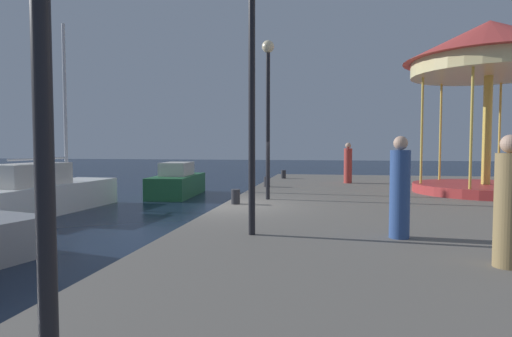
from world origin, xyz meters
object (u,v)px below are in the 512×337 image
motorboat_green (177,183)px  carousel (489,64)px  sailboat_white (43,194)px  bollard_center (236,197)px  lamp_post_mid_promenade (252,62)px  bollard_south (267,182)px  lamp_post_far_end (268,92)px  person_by_the_water (348,164)px  person_near_carousel (508,206)px  bollard_north (284,174)px  person_far_corner (400,190)px

motorboat_green → carousel: size_ratio=0.79×
sailboat_white → bollard_center: 7.76m
lamp_post_mid_promenade → bollard_south: 9.29m
lamp_post_far_end → person_by_the_water: (2.56, 6.03, -2.34)m
motorboat_green → lamp_post_mid_promenade: size_ratio=1.01×
person_near_carousel → bollard_center: bearing=132.6°
lamp_post_mid_promenade → bollard_north: lamp_post_mid_promenade is taller
lamp_post_far_end → carousel: bearing=22.4°
person_near_carousel → lamp_post_far_end: bearing=122.6°
lamp_post_mid_promenade → bollard_south: (-1.04, 8.78, -2.85)m
lamp_post_mid_promenade → person_far_corner: (2.55, 0.17, -2.23)m
person_by_the_water → bollard_north: bearing=144.9°
carousel → person_far_corner: carousel is taller
lamp_post_far_end → bollard_north: lamp_post_far_end is taller
motorboat_green → person_far_corner: bearing=-54.2°
carousel → lamp_post_mid_promenade: bearing=-129.6°
lamp_post_far_end → bollard_north: (-0.42, 8.13, -2.95)m
motorboat_green → lamp_post_far_end: size_ratio=0.97×
carousel → person_near_carousel: size_ratio=3.30×
bollard_north → bollard_center: size_ratio=1.00×
sailboat_white → lamp_post_far_end: size_ratio=1.50×
bollard_center → bollard_north: bearing=88.2°
bollard_center → sailboat_white: bearing=163.9°
lamp_post_far_end → person_far_corner: (2.99, -4.82, -2.33)m
carousel → person_far_corner: 9.31m
bollard_north → person_near_carousel: size_ratio=0.23×
person_far_corner → person_near_carousel: bearing=-55.2°
motorboat_green → bollard_north: (4.95, 1.33, 0.38)m
sailboat_white → carousel: bearing=7.1°
lamp_post_mid_promenade → sailboat_white: bearing=145.2°
bollard_north → carousel: bearing=-35.5°
bollard_south → person_far_corner: (3.59, -8.61, 0.62)m
person_near_carousel → carousel: bearing=72.9°
bollard_north → person_near_carousel: 15.24m
motorboat_green → lamp_post_mid_promenade: (5.82, -11.80, 3.23)m
sailboat_white → bollard_south: 8.08m
bollard_south → bollard_center: (-0.13, -4.95, 0.00)m
lamp_post_mid_promenade → bollard_north: 13.46m
bollard_north → bollard_center: (-0.29, -9.29, 0.00)m
person_by_the_water → bollard_center: bearing=-114.5°
sailboat_white → person_near_carousel: 14.35m
sailboat_white → lamp_post_mid_promenade: (8.62, -5.98, 3.15)m
sailboat_white → bollard_south: bearing=20.3°
motorboat_green → person_near_carousel: size_ratio=2.61×
bollard_center → person_near_carousel: (4.82, -5.25, 0.61)m
bollard_north → person_near_carousel: bearing=-72.7°
motorboat_green → sailboat_white: (-2.79, -5.82, 0.08)m
lamp_post_far_end → bollard_north: size_ratio=11.63×
person_far_corner → person_by_the_water: size_ratio=1.02×
sailboat_white → bollard_north: (7.75, 7.14, 0.30)m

